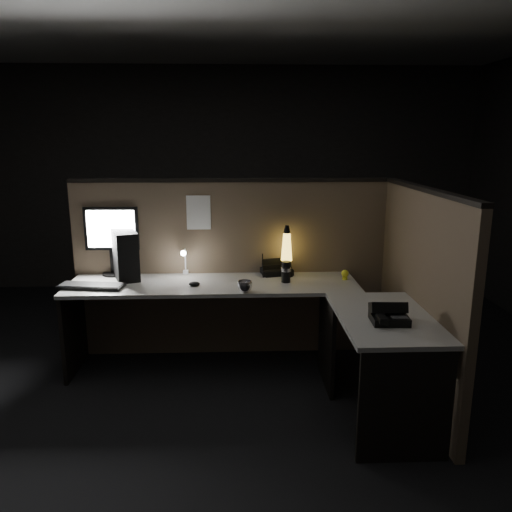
{
  "coord_description": "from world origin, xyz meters",
  "views": [
    {
      "loc": [
        0.04,
        -3.23,
        1.86
      ],
      "look_at": [
        0.18,
        0.35,
        1.01
      ],
      "focal_mm": 35.0,
      "sensor_mm": 36.0,
      "label": 1
    }
  ],
  "objects_px": {
    "desk_phone": "(388,314)",
    "keyboard": "(91,286)",
    "monitor": "(112,234)",
    "lava_lamp": "(287,255)",
    "pc_tower": "(125,254)"
  },
  "relations": [
    {
      "from": "keyboard",
      "to": "desk_phone",
      "type": "height_order",
      "value": "desk_phone"
    },
    {
      "from": "keyboard",
      "to": "lava_lamp",
      "type": "xyz_separation_m",
      "value": [
        1.54,
        0.28,
        0.17
      ]
    },
    {
      "from": "pc_tower",
      "to": "keyboard",
      "type": "bearing_deg",
      "value": -148.16
    },
    {
      "from": "lava_lamp",
      "to": "monitor",
      "type": "bearing_deg",
      "value": 175.66
    },
    {
      "from": "monitor",
      "to": "keyboard",
      "type": "xyz_separation_m",
      "value": [
        -0.09,
        -0.39,
        -0.33
      ]
    },
    {
      "from": "monitor",
      "to": "lava_lamp",
      "type": "relative_size",
      "value": 1.34
    },
    {
      "from": "pc_tower",
      "to": "desk_phone",
      "type": "bearing_deg",
      "value": -51.2
    },
    {
      "from": "monitor",
      "to": "lava_lamp",
      "type": "height_order",
      "value": "monitor"
    },
    {
      "from": "desk_phone",
      "to": "keyboard",
      "type": "bearing_deg",
      "value": 161.51
    },
    {
      "from": "pc_tower",
      "to": "desk_phone",
      "type": "xyz_separation_m",
      "value": [
        1.86,
        -1.09,
        -0.15
      ]
    },
    {
      "from": "pc_tower",
      "to": "lava_lamp",
      "type": "bearing_deg",
      "value": -20.77
    },
    {
      "from": "monitor",
      "to": "desk_phone",
      "type": "relative_size",
      "value": 2.34
    },
    {
      "from": "pc_tower",
      "to": "monitor",
      "type": "height_order",
      "value": "monitor"
    },
    {
      "from": "keyboard",
      "to": "desk_phone",
      "type": "relative_size",
      "value": 2.03
    },
    {
      "from": "pc_tower",
      "to": "lava_lamp",
      "type": "height_order",
      "value": "lava_lamp"
    }
  ]
}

